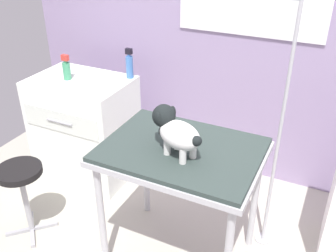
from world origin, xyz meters
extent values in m
cube|color=#9582A8|center=(0.00, 1.28, 1.15)|extent=(4.00, 0.06, 2.30)
cylinder|color=#B7B7BC|center=(-0.42, -0.18, 0.40)|extent=(0.04, 0.04, 0.79)
cylinder|color=#B7B7BC|center=(-0.42, 0.40, 0.40)|extent=(0.04, 0.04, 0.79)
cylinder|color=#B7B7BC|center=(0.40, 0.40, 0.40)|extent=(0.04, 0.04, 0.79)
cube|color=#B7B7BC|center=(-0.01, 0.11, 0.81)|extent=(0.94, 0.70, 0.03)
cube|color=#2F3C38|center=(-0.01, 0.11, 0.84)|extent=(0.91, 0.68, 0.03)
cylinder|color=#B7B7BC|center=(0.48, 0.48, 0.01)|extent=(0.11, 0.11, 0.01)
cylinder|color=#B7B7BC|center=(0.48, 0.48, 0.84)|extent=(0.02, 0.02, 1.68)
cylinder|color=white|center=(-0.06, 0.01, 0.90)|extent=(0.04, 0.04, 0.09)
cylinder|color=white|center=(-0.03, 0.09, 0.90)|extent=(0.04, 0.04, 0.09)
cylinder|color=white|center=(0.06, -0.03, 0.90)|extent=(0.04, 0.04, 0.09)
cylinder|color=white|center=(0.09, 0.04, 0.90)|extent=(0.04, 0.04, 0.09)
ellipsoid|color=white|center=(0.01, 0.03, 0.99)|extent=(0.31, 0.25, 0.15)
ellipsoid|color=black|center=(-0.08, 0.06, 0.98)|extent=(0.13, 0.14, 0.08)
sphere|color=black|center=(-0.11, 0.07, 1.06)|extent=(0.13, 0.13, 0.13)
ellipsoid|color=white|center=(-0.16, 0.09, 1.05)|extent=(0.07, 0.07, 0.04)
sphere|color=black|center=(-0.19, 0.10, 1.05)|extent=(0.02, 0.02, 0.02)
ellipsoid|color=black|center=(-0.12, 0.02, 1.07)|extent=(0.05, 0.04, 0.07)
ellipsoid|color=black|center=(-0.08, 0.12, 1.07)|extent=(0.05, 0.04, 0.07)
sphere|color=black|center=(0.13, -0.02, 1.01)|extent=(0.06, 0.06, 0.06)
cube|color=white|center=(-1.15, 0.64, 0.44)|extent=(0.80, 0.56, 0.89)
cube|color=silver|center=(-1.15, 0.36, 0.64)|extent=(0.70, 0.01, 0.18)
cylinder|color=#99999E|center=(-1.15, 0.35, 0.64)|extent=(0.24, 0.02, 0.02)
cylinder|color=#9E9EA3|center=(-1.08, -0.17, 0.26)|extent=(0.04, 0.04, 0.51)
cube|color=#9E9EA3|center=(-1.02, -0.11, 0.01)|extent=(0.15, 0.15, 0.02)
cube|color=#9E9EA3|center=(-1.15, -0.11, 0.01)|extent=(0.15, 0.15, 0.02)
cube|color=#9E9EA3|center=(-1.15, -0.24, 0.01)|extent=(0.15, 0.15, 0.02)
cube|color=#9E9EA3|center=(-1.02, -0.24, 0.01)|extent=(0.15, 0.15, 0.02)
cylinder|color=black|center=(-1.08, -0.17, 0.54)|extent=(0.31, 0.31, 0.04)
cylinder|color=#3F72BA|center=(-0.80, 0.85, 0.98)|extent=(0.06, 0.06, 0.18)
cylinder|color=#3F72BA|center=(-0.80, 0.85, 1.08)|extent=(0.03, 0.03, 0.02)
cube|color=black|center=(-0.80, 0.85, 1.11)|extent=(0.05, 0.03, 0.04)
cylinder|color=#3F9467|center=(-1.24, 0.61, 0.96)|extent=(0.06, 0.06, 0.14)
cylinder|color=#3F9467|center=(-1.24, 0.61, 1.04)|extent=(0.03, 0.03, 0.02)
cube|color=red|center=(-1.24, 0.61, 1.07)|extent=(0.06, 0.03, 0.04)
camera|label=1|loc=(0.74, -1.63, 2.05)|focal=40.93mm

